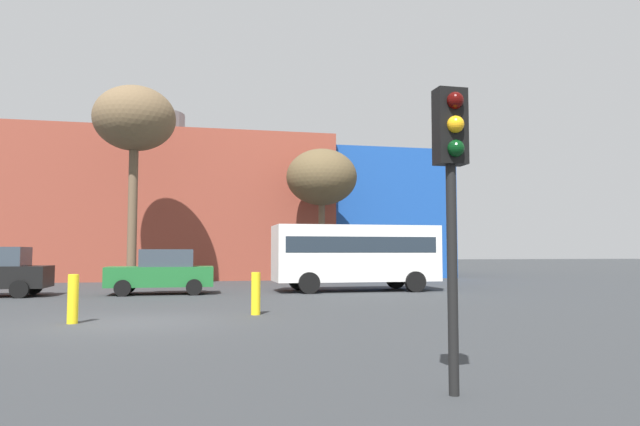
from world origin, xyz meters
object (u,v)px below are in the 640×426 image
Objects in this scene: traffic_light_near_right at (452,168)px; bollard_yellow_0 at (256,293)px; parked_car_2 at (162,272)px; bollard_yellow_1 at (73,299)px; bare_tree_0 at (135,121)px; bare_tree_1 at (322,178)px; white_bus at (355,252)px.

traffic_light_near_right is 9.24m from bollard_yellow_0.
parked_car_2 is 9.09m from bollard_yellow_1.
bare_tree_0 is 10.02m from bare_tree_1.
bare_tree_1 reaches higher than white_bus.
bare_tree_0 is at bearing 108.80° from bollard_yellow_0.
white_bus is 0.72× the size of bare_tree_0.
parked_car_2 is 7.84m from white_bus.
bollard_yellow_1 is at bearing 80.63° from parked_car_2.
white_bus is at bearing 166.97° from traffic_light_near_right.
bare_tree_1 is 6.54× the size of bollard_yellow_0.
bare_tree_0 is 15.85m from bollard_yellow_1.
bare_tree_0 is 15.66m from bollard_yellow_0.
parked_car_2 is at bearing 1.23° from white_bus.
white_bus reaches higher than bollard_yellow_0.
bare_tree_1 reaches higher than parked_car_2.
white_bus is at bearing 58.57° from bollard_yellow_0.
traffic_light_near_right is 23.37m from bare_tree_0.
traffic_light_near_right is (4.15, -16.92, 1.76)m from parked_car_2.
white_bus is 0.94× the size of bare_tree_1.
bare_tree_1 is at bearing 170.18° from traffic_light_near_right.
bare_tree_0 is at bearing -168.09° from bare_tree_1.
white_bus is 17.50m from traffic_light_near_right.
bare_tree_0 reaches higher than white_bus.
bare_tree_1 is (0.09, 6.96, 4.01)m from white_bus.
bollard_yellow_0 is (-1.35, 8.90, -2.07)m from traffic_light_near_right.
traffic_light_near_right is at bearing 77.94° from white_bus.
parked_car_2 is at bearing 80.63° from bollard_yellow_1.
bollard_yellow_1 is at bearing -89.22° from bare_tree_0.
traffic_light_near_right is at bearing 103.78° from parked_car_2.
traffic_light_near_right reaches higher than bollard_yellow_0.
bare_tree_0 is (-1.67, 5.11, 6.98)m from parked_car_2.
bare_tree_0 reaches higher than bollard_yellow_1.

